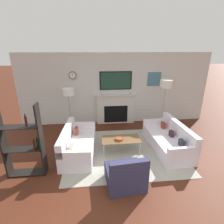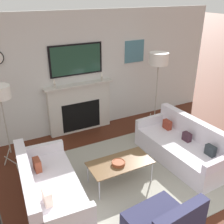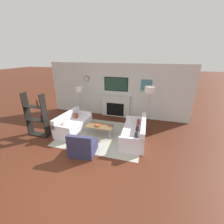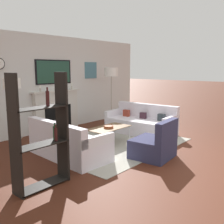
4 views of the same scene
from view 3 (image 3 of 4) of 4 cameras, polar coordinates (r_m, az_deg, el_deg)
The scene contains 11 objects.
ground_plane at distance 4.59m, azimuth -14.04°, elevation -22.02°, with size 60.00×60.00×0.00m, color #492012.
fireplace_wall at distance 7.70m, azimuth 1.58°, elevation 7.22°, with size 7.26×0.28×2.70m.
area_rug at distance 6.23m, azimuth -3.70°, elevation -8.54°, with size 3.25×2.66×0.01m.
couch_left at distance 6.63m, azimuth -14.60°, elevation -4.64°, with size 0.92×1.82×0.77m.
couch_right at distance 5.83m, azimuth 8.76°, elevation -7.97°, with size 0.94×1.94×0.79m.
armchair at distance 5.11m, azimuth -11.08°, elevation -12.90°, with size 0.86×0.82×0.80m.
coffee_table at distance 6.05m, azimuth -4.72°, elevation -5.41°, with size 1.08×0.55×0.42m.
decorative_bowl at distance 6.01m, azimuth -5.37°, elevation -5.00°, with size 0.23×0.23×0.06m.
floor_lamp_left at distance 7.58m, azimuth -12.38°, elevation 8.17°, with size 0.38×0.38×1.59m.
floor_lamp_right at distance 6.64m, azimuth 14.13°, elevation 8.08°, with size 0.43×0.43×1.82m.
shelf_unit at distance 6.52m, azimuth -26.78°, elevation -1.50°, with size 0.87×0.28×1.75m.
Camera 3 is at (1.89, -2.80, 3.10)m, focal length 24.00 mm.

